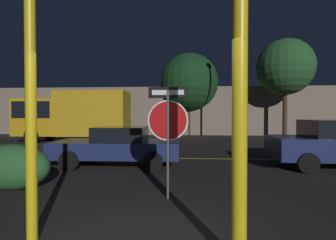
{
  "coord_description": "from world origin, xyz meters",
  "views": [
    {
      "loc": [
        0.69,
        -3.16,
        1.67
      ],
      "look_at": [
        0.09,
        4.82,
        1.52
      ],
      "focal_mm": 28.0,
      "sensor_mm": 36.0,
      "label": 1
    }
  ],
  "objects": [
    {
      "name": "road_center_stripe",
      "position": [
        0.0,
        6.91,
        0.0
      ],
      "size": [
        42.38,
        0.12,
        0.01
      ],
      "primitive_type": "cube",
      "color": "gold",
      "rests_on": "ground_plane"
    },
    {
      "name": "stop_sign",
      "position": [
        0.3,
        2.04,
        1.56
      ],
      "size": [
        0.82,
        0.06,
        2.23
      ],
      "rotation": [
        0.0,
        0.0,
        -0.03
      ],
      "color": "#4C4C51",
      "rests_on": "ground_plane"
    },
    {
      "name": "yellow_pole_left",
      "position": [
        -1.35,
        0.1,
        1.62
      ],
      "size": [
        0.14,
        0.14,
        3.24
      ],
      "primitive_type": "cylinder",
      "color": "yellow",
      "rests_on": "ground_plane"
    },
    {
      "name": "yellow_pole_right",
      "position": [
        1.26,
        -0.24,
        1.65
      ],
      "size": [
        0.17,
        0.17,
        3.3
      ],
      "primitive_type": "cylinder",
      "color": "yellow",
      "rests_on": "ground_plane"
    },
    {
      "name": "hedge_bush_1",
      "position": [
        -3.24,
        2.41,
        0.51
      ],
      "size": [
        1.74,
        0.93,
        1.02
      ],
      "primitive_type": "ellipsoid",
      "color": "#285B2D",
      "rests_on": "ground_plane"
    },
    {
      "name": "passing_car_2",
      "position": [
        -1.59,
        5.32,
        0.66
      ],
      "size": [
        4.21,
        2.02,
        1.29
      ],
      "rotation": [
        0.0,
        0.0,
        1.6
      ],
      "color": "navy",
      "rests_on": "ground_plane"
    },
    {
      "name": "passing_car_3",
      "position": [
        5.35,
        5.47,
        0.75
      ],
      "size": [
        4.05,
        2.15,
        1.52
      ],
      "rotation": [
        0.0,
        0.0,
        -1.6
      ],
      "color": "navy",
      "rests_on": "ground_plane"
    },
    {
      "name": "delivery_truck",
      "position": [
        -6.51,
        12.66,
        1.69
      ],
      "size": [
        6.86,
        2.42,
        3.11
      ],
      "rotation": [
        0.0,
        0.0,
        1.58
      ],
      "color": "gold",
      "rests_on": "ground_plane"
    },
    {
      "name": "street_lamp",
      "position": [
        3.99,
        12.84,
        5.07
      ],
      "size": [
        0.52,
        0.52,
        7.39
      ],
      "color": "#4C4C51",
      "rests_on": "ground_plane"
    },
    {
      "name": "tree_0",
      "position": [
        7.81,
        16.59,
        5.16
      ],
      "size": [
        4.09,
        4.09,
        7.22
      ],
      "color": "#422D1E",
      "rests_on": "ground_plane"
    },
    {
      "name": "tree_1",
      "position": [
        0.85,
        18.73,
        4.4
      ],
      "size": [
        4.77,
        4.77,
        6.8
      ],
      "color": "#422D1E",
      "rests_on": "ground_plane"
    },
    {
      "name": "building_backdrop",
      "position": [
        -2.34,
        20.56,
        2.02
      ],
      "size": [
        33.04,
        3.93,
        4.03
      ],
      "primitive_type": "cube",
      "color": "#7A6B5B",
      "rests_on": "ground_plane"
    }
  ]
}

